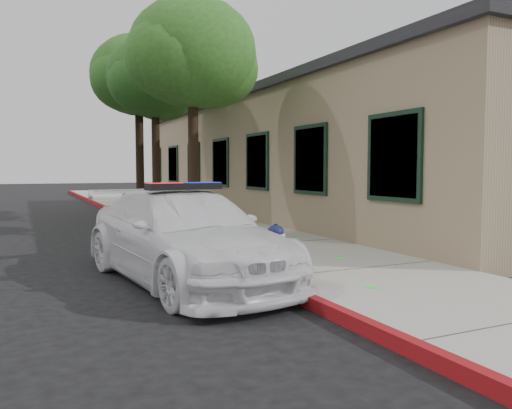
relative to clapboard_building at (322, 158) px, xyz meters
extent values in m
plane|color=black|center=(-6.69, -9.00, -2.13)|extent=(120.00, 120.00, 0.00)
cube|color=#9C998E|center=(-5.09, -6.00, -2.05)|extent=(3.20, 60.00, 0.15)
cube|color=maroon|center=(-6.63, -6.00, -2.05)|extent=(0.14, 60.00, 0.16)
cube|color=#998264|center=(0.01, 0.00, -0.13)|extent=(7.00, 20.00, 4.00)
cube|color=black|center=(0.01, 0.00, 1.99)|extent=(7.30, 20.30, 0.24)
cube|color=black|center=(-3.52, -8.00, -0.18)|extent=(0.08, 1.48, 1.68)
cube|color=black|center=(-3.52, -5.00, -0.18)|extent=(0.08, 1.48, 1.68)
cube|color=black|center=(-3.52, -2.00, -0.18)|extent=(0.08, 1.48, 1.68)
cube|color=black|center=(-3.52, 1.00, -0.18)|extent=(0.08, 1.48, 1.68)
cube|color=black|center=(-3.52, 4.00, -0.18)|extent=(0.08, 1.48, 1.68)
cube|color=black|center=(-3.52, 7.00, -0.18)|extent=(0.08, 1.48, 1.68)
cube|color=black|center=(-3.52, 10.00, -0.18)|extent=(0.08, 1.48, 1.68)
imported|color=white|center=(-7.59, -8.06, -1.43)|extent=(2.59, 5.04, 1.40)
cube|color=black|center=(-7.59, -8.06, -0.67)|extent=(1.23, 0.44, 0.10)
cube|color=red|center=(-7.91, -8.10, -0.66)|extent=(0.55, 0.31, 0.11)
cube|color=#0C1CDA|center=(-7.27, -8.02, -0.66)|extent=(0.55, 0.31, 0.11)
cylinder|color=silver|center=(-6.34, -8.67, -1.95)|extent=(0.31, 0.31, 0.05)
cylinder|color=silver|center=(-6.34, -8.67, -1.67)|extent=(0.25, 0.25, 0.49)
cylinder|color=silver|center=(-6.34, -8.67, -1.41)|extent=(0.29, 0.29, 0.04)
ellipsoid|color=#11133F|center=(-6.34, -8.67, -1.36)|extent=(0.26, 0.26, 0.20)
cylinder|color=#11133F|center=(-6.34, -8.67, -1.27)|extent=(0.06, 0.06, 0.05)
cylinder|color=silver|center=(-6.49, -8.66, -1.65)|extent=(0.12, 0.11, 0.10)
cylinder|color=silver|center=(-6.19, -8.69, -1.65)|extent=(0.12, 0.11, 0.10)
cylinder|color=silver|center=(-6.36, -8.83, -1.63)|extent=(0.14, 0.12, 0.13)
cylinder|color=black|center=(-5.99, -3.60, -0.23)|extent=(0.25, 0.25, 3.50)
ellipsoid|color=#26571B|center=(-5.99, -3.60, 2.40)|extent=(3.11, 3.11, 2.65)
ellipsoid|color=#26571B|center=(-5.44, -3.45, 2.11)|extent=(2.33, 2.33, 1.98)
ellipsoid|color=#26571B|center=(-6.45, -3.77, 2.21)|extent=(2.43, 2.43, 2.07)
cylinder|color=black|center=(-5.96, 0.30, -0.19)|extent=(0.25, 0.25, 3.57)
ellipsoid|color=#1A551A|center=(-5.96, 0.30, 2.47)|extent=(2.99, 2.99, 2.55)
ellipsoid|color=#1A551A|center=(-5.66, 0.68, 2.18)|extent=(2.41, 2.41, 2.05)
ellipsoid|color=#1A551A|center=(-6.29, 0.01, 2.27)|extent=(2.32, 2.32, 1.97)
cylinder|color=black|center=(-5.99, 2.53, -0.04)|extent=(0.29, 0.29, 3.88)
ellipsoid|color=#2F5B1C|center=(-5.99, 2.53, 2.90)|extent=(3.32, 3.32, 2.82)
ellipsoid|color=#2F5B1C|center=(-5.42, 2.69, 2.56)|extent=(2.55, 2.55, 2.16)
ellipsoid|color=#2F5B1C|center=(-6.36, 2.24, 2.67)|extent=(2.66, 2.66, 2.26)
camera|label=1|loc=(-9.84, -15.44, -0.41)|focal=35.28mm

